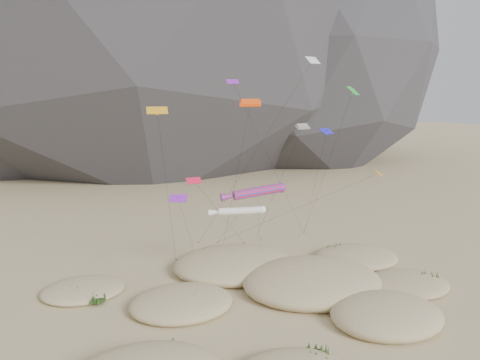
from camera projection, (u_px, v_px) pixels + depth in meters
The scene contains 9 objects.
ground at pixel (297, 315), 51.38m from camera, with size 500.00×500.00×0.00m, color #CCB789.
dunes at pixel (274, 294), 54.87m from camera, with size 48.74×37.80×3.94m.
dune_grass at pixel (277, 292), 55.30m from camera, with size 44.93×27.90×1.44m.
kite_stakes at pixel (242, 243), 74.95m from camera, with size 23.62×6.71×0.30m.
rainbow_tube_kite at pixel (256, 192), 58.57m from camera, with size 10.87×14.95×12.70m.
white_tube_kite at pixel (238, 211), 58.86m from camera, with size 6.80×14.82×10.05m.
orange_parafoil at pixel (250, 105), 56.76m from camera, with size 2.78×13.98×23.26m.
multi_parafoil at pixel (301, 129), 59.14m from camera, with size 2.02×17.59×20.17m.
delta_kites at pixel (272, 129), 59.93m from camera, with size 30.47×20.10×28.51m.
Camera 1 is at (-21.88, -42.80, 24.28)m, focal length 35.00 mm.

